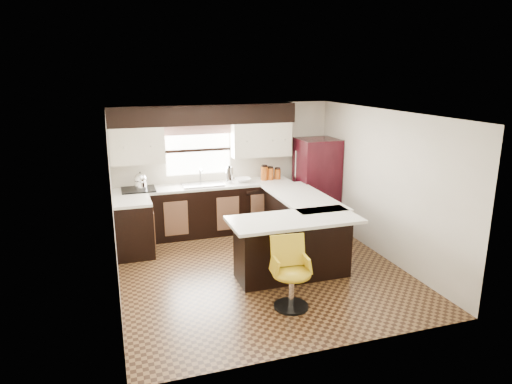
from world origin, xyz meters
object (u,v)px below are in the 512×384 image
object	(u,v)px
refrigerator	(316,183)
peninsula_long	(299,224)
bar_chair	(292,274)
peninsula_return	(292,248)

from	to	relation	value
refrigerator	peninsula_long	bearing A→B (deg)	-127.65
refrigerator	bar_chair	xyz separation A→B (m)	(-1.70, -2.88, -0.40)
refrigerator	bar_chair	distance (m)	3.37
peninsula_long	peninsula_return	size ratio (longest dim) A/B	1.18
peninsula_long	bar_chair	world-z (taller)	bar_chair
peninsula_return	refrigerator	distance (m)	2.46
peninsula_long	refrigerator	size ratio (longest dim) A/B	1.12
peninsula_long	bar_chair	xyz separation A→B (m)	(-0.89, -1.84, 0.02)
peninsula_return	refrigerator	xyz separation A→B (m)	(1.33, 2.02, 0.42)
peninsula_long	refrigerator	distance (m)	1.39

